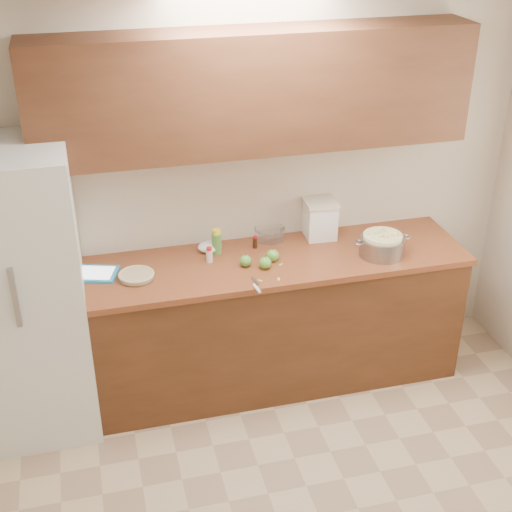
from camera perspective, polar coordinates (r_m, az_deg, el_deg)
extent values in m
plane|color=silver|center=(2.57, 9.34, 17.57)|extent=(3.60, 3.60, 0.00)
plane|color=beige|center=(4.59, -0.63, 5.74)|extent=(3.60, 0.00, 3.60)
cube|color=#572D18|center=(4.72, 0.38, -5.43)|extent=(2.60, 0.65, 0.88)
cube|color=brown|center=(4.48, 0.39, -0.54)|extent=(2.64, 0.68, 0.04)
cube|color=#532D19|center=(4.22, -0.11, 13.04)|extent=(2.60, 0.34, 0.70)
cube|color=silver|center=(4.36, -18.14, -3.00)|extent=(0.70, 0.70, 1.80)
cylinder|color=silver|center=(4.32, -9.54, -1.60)|extent=(0.22, 0.22, 0.03)
cylinder|color=beige|center=(4.32, -9.54, -1.58)|extent=(0.20, 0.20, 0.03)
torus|color=beige|center=(4.32, -9.55, -1.45)|extent=(0.22, 0.22, 0.02)
cylinder|color=gray|center=(4.58, 10.03, 0.79)|extent=(0.28, 0.28, 0.12)
torus|color=gray|center=(4.50, 8.26, 1.07)|extent=(0.07, 0.07, 0.01)
torus|color=gray|center=(4.62, 11.86, 1.50)|extent=(0.07, 0.07, 0.01)
cylinder|color=beige|center=(4.57, 10.05, 0.97)|extent=(0.25, 0.25, 0.13)
cube|color=white|center=(4.73, 5.14, 2.87)|extent=(0.20, 0.20, 0.24)
cube|color=beige|center=(4.68, 5.21, 4.29)|extent=(0.22, 0.22, 0.02)
cube|color=#288DC1|center=(4.41, -12.78, -1.41)|extent=(0.32, 0.27, 0.02)
cube|color=white|center=(4.40, -12.80, -1.30)|extent=(0.26, 0.22, 0.00)
cube|color=gray|center=(4.24, -0.06, -2.05)|extent=(0.03, 0.10, 0.00)
cylinder|color=white|center=(4.15, 0.07, -2.61)|extent=(0.03, 0.09, 0.02)
cylinder|color=#4C8C38|center=(4.53, -3.16, 1.02)|extent=(0.06, 0.06, 0.14)
cylinder|color=yellow|center=(4.49, -3.18, 1.95)|extent=(0.05, 0.05, 0.03)
cylinder|color=beige|center=(4.44, -3.76, 0.01)|extent=(0.04, 0.04, 0.08)
cylinder|color=red|center=(4.42, -3.78, 0.58)|extent=(0.03, 0.03, 0.02)
cylinder|color=black|center=(4.60, -0.08, 1.06)|extent=(0.03, 0.03, 0.07)
cylinder|color=red|center=(4.58, -0.08, 1.53)|extent=(0.03, 0.03, 0.01)
cylinder|color=silver|center=(4.72, 1.13, 1.82)|extent=(0.20, 0.20, 0.07)
torus|color=silver|center=(4.70, 1.13, 2.21)|extent=(0.21, 0.21, 0.01)
ellipsoid|color=white|center=(4.57, -3.71, 0.75)|extent=(0.16, 0.13, 0.06)
sphere|color=#549934|center=(4.39, -0.84, -0.39)|extent=(0.07, 0.07, 0.07)
cylinder|color=#3F2D19|center=(4.37, -0.84, 0.10)|extent=(0.01, 0.01, 0.01)
sphere|color=#549934|center=(4.44, 1.34, 0.06)|extent=(0.08, 0.08, 0.08)
cylinder|color=#3F2D19|center=(4.42, 1.35, 0.58)|extent=(0.01, 0.01, 0.01)
sphere|color=#549934|center=(4.36, 0.73, -0.54)|extent=(0.08, 0.08, 0.08)
cylinder|color=#3F2D19|center=(4.34, 0.74, -0.02)|extent=(0.01, 0.01, 0.01)
cube|color=#A2C660|center=(4.42, 2.01, -0.68)|extent=(0.03, 0.03, 0.00)
cube|color=#A2C660|center=(4.25, 0.32, -1.97)|extent=(0.03, 0.03, 0.00)
cube|color=#A2C660|center=(4.26, 1.83, -1.87)|extent=(0.02, 0.04, 0.00)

